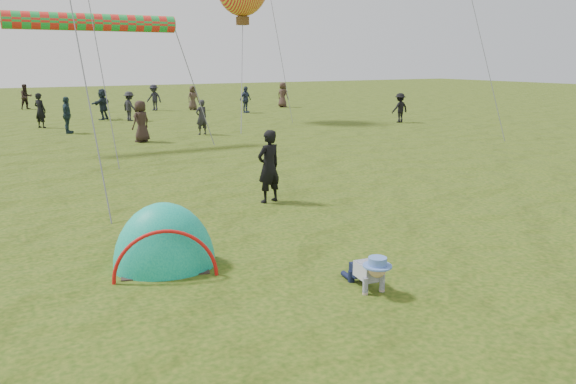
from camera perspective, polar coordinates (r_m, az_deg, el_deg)
ground at (r=8.52m, az=5.36°, el=-10.23°), size 140.00×140.00×0.00m
crawling_toddler at (r=8.60m, az=8.26°, el=-7.92°), size 0.64×0.84×0.60m
popup_tent at (r=9.77m, az=-12.36°, el=-7.33°), size 2.01×1.80×2.19m
standing_adult at (r=13.51m, az=-1.97°, el=2.61°), size 0.72×0.55×1.77m
crowd_person_0 at (r=31.20m, az=-23.87°, el=7.58°), size 0.73×0.76×1.75m
crowd_person_3 at (r=31.65m, az=11.30°, el=8.38°), size 1.05×0.63×1.60m
crowd_person_4 at (r=41.12m, az=-0.54°, el=9.85°), size 0.88×1.03×1.78m
crowd_person_5 at (r=34.21m, az=-18.30°, el=8.46°), size 1.49×1.55×1.76m
crowd_person_6 at (r=26.28m, az=-8.78°, el=7.52°), size 0.65×0.50×1.60m
crowd_person_8 at (r=36.87m, az=-4.34°, el=9.34°), size 1.07×0.78×1.69m
crowd_person_9 at (r=39.48m, az=-13.45°, el=9.31°), size 1.18×1.28×1.73m
crowd_person_10 at (r=39.41m, az=-9.64°, el=9.42°), size 0.90×0.68×1.65m
crowd_person_13 at (r=43.37m, az=-25.08°, el=8.76°), size 0.99×0.87×1.72m
crowd_person_14 at (r=28.32m, az=-21.54°, el=7.27°), size 0.75×1.08×1.71m
crowd_person_15 at (r=33.10m, az=-15.79°, el=8.39°), size 0.93×1.20×1.64m
crowd_person_16 at (r=24.42m, az=-14.70°, el=6.96°), size 1.00×0.88×1.73m
rainbow_tube_kite at (r=23.13m, az=-19.21°, el=15.98°), size 6.22×0.64×0.64m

